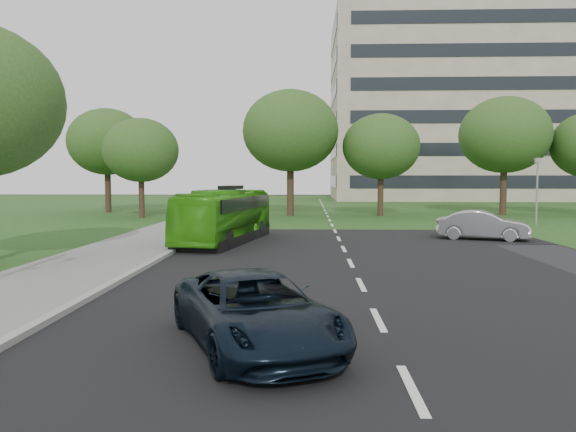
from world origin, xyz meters
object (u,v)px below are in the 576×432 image
at_px(tree_park_c, 381,147).
at_px(suv, 255,311).
at_px(camera_pole, 537,182).
at_px(tree_park_f, 107,142).
at_px(sedan, 483,225).
at_px(office_building, 477,110).
at_px(tree_park_d, 505,135).
at_px(tree_park_a, 141,150).
at_px(tree_park_b, 290,131).
at_px(bus, 225,216).

height_order(tree_park_c, suv, tree_park_c).
distance_m(suv, camera_pole, 31.42).
height_order(tree_park_f, sedan, tree_park_f).
distance_m(sedan, camera_pole, 11.17).
bearing_deg(office_building, tree_park_d, -102.73).
distance_m(tree_park_a, tree_park_b, 11.69).
distance_m(tree_park_b, tree_park_d, 17.36).
bearing_deg(bus, tree_park_d, 54.86).
bearing_deg(suv, bus, 77.02).
bearing_deg(tree_park_c, office_building, 63.23).
xyz_separation_m(tree_park_b, tree_park_c, (7.18, -0.10, -1.26)).
distance_m(bus, camera_pole, 21.66).
relative_size(office_building, tree_park_c, 4.95).
distance_m(office_building, bus, 61.12).
height_order(tree_park_b, bus, tree_park_b).
relative_size(tree_park_f, suv, 1.85).
height_order(office_building, tree_park_b, office_building).
distance_m(tree_park_b, sedan, 20.57).
bearing_deg(tree_park_f, tree_park_d, -3.50).
distance_m(office_building, tree_park_d, 35.14).
xyz_separation_m(tree_park_d, camera_pole, (-0.96, -9.15, -3.68)).
xyz_separation_m(tree_park_c, camera_pole, (9.16, -7.72, -2.70)).
bearing_deg(tree_park_d, tree_park_a, -171.72).
height_order(tree_park_a, tree_park_d, tree_park_d).
bearing_deg(suv, tree_park_c, 55.82).
height_order(tree_park_a, tree_park_b, tree_park_b).
xyz_separation_m(suv, camera_pole, (15.87, 27.04, 2.13)).
bearing_deg(tree_park_f, sedan, -37.72).
bearing_deg(tree_park_b, camera_pole, -25.58).
bearing_deg(camera_pole, tree_park_c, 118.88).
bearing_deg(sedan, bus, 115.58).
relative_size(office_building, tree_park_a, 5.32).
relative_size(tree_park_b, tree_park_c, 1.24).
distance_m(tree_park_b, bus, 19.32).
xyz_separation_m(office_building, sedan, (-14.81, -51.96, -11.77)).
bearing_deg(bus, office_building, 72.90).
height_order(bus, suv, bus).
relative_size(tree_park_a, tree_park_f, 0.84).
relative_size(tree_park_c, tree_park_d, 0.85).
relative_size(bus, camera_pole, 2.08).
height_order(bus, camera_pole, camera_pole).
xyz_separation_m(bus, sedan, (12.64, 1.48, -0.53)).
height_order(tree_park_b, tree_park_d, tree_park_b).
bearing_deg(tree_park_d, tree_park_c, -171.99).
bearing_deg(tree_park_f, tree_park_c, -8.48).
bearing_deg(tree_park_d, camera_pole, -96.01).
bearing_deg(tree_park_f, office_building, 37.76).
relative_size(tree_park_b, tree_park_d, 1.05).
bearing_deg(tree_park_c, tree_park_a, -171.57).
relative_size(tree_park_a, tree_park_b, 0.75).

